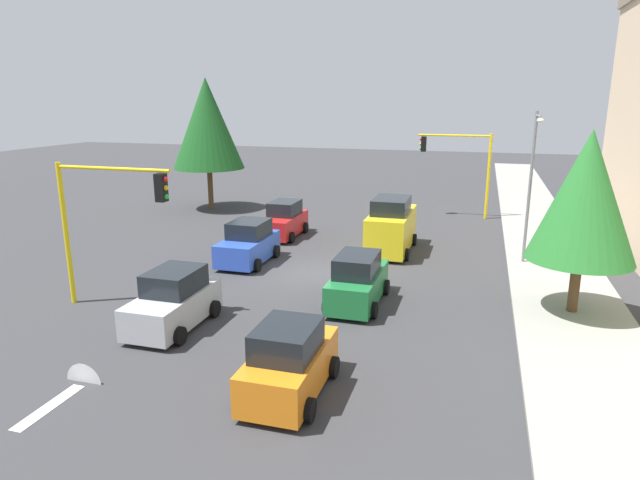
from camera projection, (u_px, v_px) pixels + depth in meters
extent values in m
plane|color=#353538|center=(309.00, 273.00, 24.40)|extent=(120.00, 120.00, 0.00)
cube|color=gray|center=(550.00, 259.00, 26.15)|extent=(80.00, 4.00, 0.15)
cube|color=silver|center=(49.00, 407.00, 13.80)|extent=(2.20, 0.36, 0.01)
cone|color=silver|center=(84.00, 382.00, 15.01)|extent=(0.01, 1.10, 1.10)
cylinder|color=yellow|center=(488.00, 177.00, 34.67)|extent=(0.18, 0.18, 5.39)
cylinder|color=yellow|center=(454.00, 135.00, 34.64)|extent=(0.12, 4.50, 0.12)
cube|color=black|center=(424.00, 144.00, 35.31)|extent=(0.36, 0.32, 0.96)
sphere|color=red|center=(421.00, 139.00, 35.28)|extent=(0.18, 0.18, 0.18)
sphere|color=yellow|center=(421.00, 144.00, 35.36)|extent=(0.18, 0.18, 0.18)
sphere|color=green|center=(421.00, 149.00, 35.43)|extent=(0.18, 0.18, 0.18)
cylinder|color=yellow|center=(66.00, 234.00, 20.21)|extent=(0.18, 0.18, 5.32)
cylinder|color=yellow|center=(112.00, 169.00, 18.96)|extent=(0.12, 4.50, 0.12)
cube|color=black|center=(161.00, 188.00, 18.59)|extent=(0.36, 0.32, 0.96)
sphere|color=red|center=(165.00, 179.00, 18.47)|extent=(0.18, 0.18, 0.18)
sphere|color=yellow|center=(166.00, 188.00, 18.54)|extent=(0.18, 0.18, 0.18)
sphere|color=green|center=(166.00, 197.00, 18.62)|extent=(0.18, 0.18, 0.18)
cylinder|color=slate|center=(530.00, 190.00, 24.72)|extent=(0.14, 0.14, 7.00)
cylinder|color=slate|center=(539.00, 116.00, 23.05)|extent=(1.80, 0.10, 0.10)
ellipsoid|color=silver|center=(540.00, 121.00, 22.25)|extent=(0.56, 0.28, 0.20)
cylinder|color=brown|center=(575.00, 285.00, 19.39)|extent=(0.36, 0.36, 2.26)
cone|color=#28752D|center=(586.00, 196.00, 18.59)|extent=(3.61, 3.61, 4.52)
cylinder|color=brown|center=(210.00, 187.00, 38.17)|extent=(0.36, 0.36, 3.03)
cone|color=#19511E|center=(207.00, 123.00, 37.07)|extent=(4.85, 4.85, 6.06)
cube|color=yellow|center=(391.00, 230.00, 27.60)|extent=(4.80, 1.90, 1.85)
cube|color=black|center=(391.00, 205.00, 27.05)|extent=(2.50, 1.67, 0.76)
cylinder|color=black|center=(377.00, 237.00, 29.45)|extent=(0.60, 0.20, 0.60)
cylinder|color=black|center=(414.00, 239.00, 28.90)|extent=(0.60, 0.20, 0.60)
cylinder|color=black|center=(365.00, 251.00, 26.69)|extent=(0.60, 0.20, 0.60)
cylinder|color=black|center=(407.00, 254.00, 26.14)|extent=(0.60, 0.20, 0.60)
cube|color=blue|center=(248.00, 248.00, 25.72)|extent=(3.83, 1.79, 1.05)
cube|color=black|center=(249.00, 229.00, 25.67)|extent=(1.99, 1.58, 0.76)
cylinder|color=black|center=(257.00, 265.00, 24.46)|extent=(0.60, 0.20, 0.60)
cylinder|color=black|center=(218.00, 262.00, 24.98)|extent=(0.60, 0.20, 0.60)
cylinder|color=black|center=(276.00, 251.00, 26.66)|extent=(0.60, 0.20, 0.60)
cylinder|color=black|center=(240.00, 248.00, 27.18)|extent=(0.60, 0.20, 0.60)
cube|color=#B2B5BA|center=(173.00, 308.00, 18.47)|extent=(3.84, 1.71, 1.05)
cube|color=black|center=(174.00, 280.00, 18.42)|extent=(2.00, 1.51, 0.76)
cylinder|color=black|center=(180.00, 336.00, 17.21)|extent=(0.60, 0.20, 0.60)
cylinder|color=black|center=(129.00, 329.00, 17.71)|extent=(0.60, 0.20, 0.60)
cylinder|color=black|center=(215.00, 309.00, 19.42)|extent=(0.60, 0.20, 0.60)
cylinder|color=black|center=(169.00, 303.00, 19.92)|extent=(0.60, 0.20, 0.60)
cube|color=#1E7238|center=(358.00, 286.00, 20.60)|extent=(4.08, 1.62, 1.05)
cube|color=black|center=(357.00, 265.00, 20.18)|extent=(2.12, 1.42, 0.76)
cylinder|color=black|center=(343.00, 283.00, 22.11)|extent=(0.60, 0.20, 0.60)
cylinder|color=black|center=(386.00, 287.00, 21.63)|extent=(0.60, 0.20, 0.60)
cylinder|color=black|center=(326.00, 305.00, 19.76)|extent=(0.60, 0.20, 0.60)
cylinder|color=black|center=(374.00, 310.00, 19.28)|extent=(0.60, 0.20, 0.60)
cube|color=orange|center=(290.00, 369.00, 14.31)|extent=(3.64, 1.66, 1.05)
cube|color=black|center=(287.00, 340.00, 13.92)|extent=(1.89, 1.46, 0.76)
cylinder|color=black|center=(274.00, 359.00, 15.70)|extent=(0.60, 0.20, 0.60)
cylinder|color=black|center=(334.00, 367.00, 15.22)|extent=(0.60, 0.20, 0.60)
cylinder|color=black|center=(241.00, 399.00, 13.61)|extent=(0.60, 0.20, 0.60)
cylinder|color=black|center=(309.00, 410.00, 13.12)|extent=(0.60, 0.20, 0.60)
cube|color=red|center=(284.00, 224.00, 30.58)|extent=(3.89, 1.64, 1.05)
cube|color=black|center=(285.00, 208.00, 30.54)|extent=(2.02, 1.44, 0.76)
cylinder|color=black|center=(292.00, 237.00, 29.32)|extent=(0.60, 0.20, 0.60)
cylinder|color=black|center=(261.00, 235.00, 29.80)|extent=(0.60, 0.20, 0.60)
cylinder|color=black|center=(305.00, 228.00, 31.56)|extent=(0.60, 0.20, 0.60)
cylinder|color=black|center=(277.00, 226.00, 32.04)|extent=(0.60, 0.20, 0.60)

